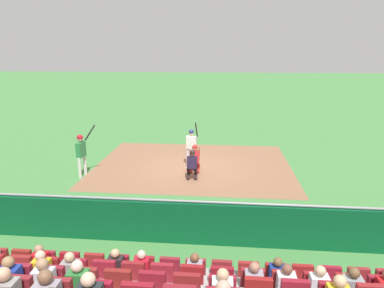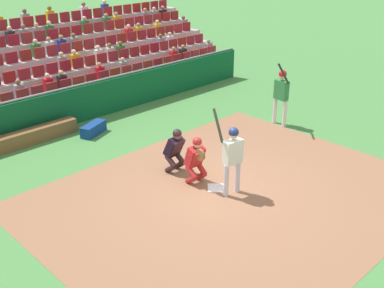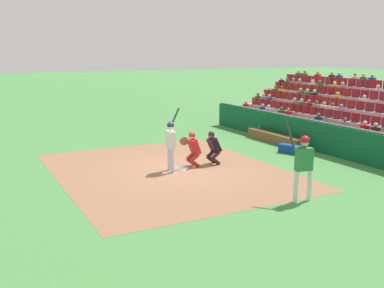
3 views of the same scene
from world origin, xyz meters
name	(u,v)px [view 3 (image 3 of 3)]	position (x,y,z in m)	size (l,w,h in m)	color
ground_plane	(181,169)	(0.00, 0.00, 0.00)	(160.00, 160.00, 0.00)	#458341
infield_dirt_patch	(168,171)	(0.00, 0.50, 0.00)	(9.19, 7.40, 0.01)	#8D6146
home_plate_marker	(181,169)	(0.00, 0.00, 0.02)	(0.44, 0.44, 0.02)	white
batter_at_plate	(171,141)	(-0.07, 0.42, 1.09)	(0.58, 0.61, 2.18)	silver
catcher_crouching	(193,147)	(0.17, -0.56, 0.72)	(0.49, 0.72, 1.30)	#A82120
home_plate_umpire	(213,146)	(0.12, -1.39, 0.70)	(0.47, 0.48, 1.28)	#2D1C1F
dugout_wall	(319,137)	(0.00, -6.41, 0.62)	(15.72, 0.24, 1.29)	#0B4F2A
dugout_bench	(274,138)	(2.27, -5.86, 0.22)	(3.59, 0.40, 0.44)	brown
water_bottle_on_bench	(260,127)	(3.48, -5.91, 0.56)	(0.07, 0.07, 0.24)	blue
equipment_duffel_bag	(291,149)	(0.22, -5.13, 0.18)	(0.96, 0.36, 0.35)	navy
on_deck_batter	(303,160)	(-4.65, -1.48, 1.17)	(0.77, 0.62, 2.25)	silver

